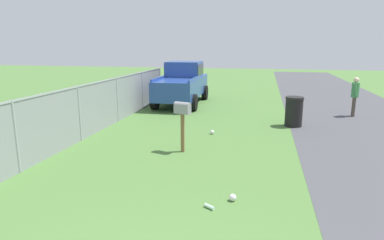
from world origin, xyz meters
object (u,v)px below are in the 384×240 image
object	(u,v)px
mailbox	(182,113)
pickup_truck	(183,82)
pedestrian	(355,94)
trash_bin	(294,112)

from	to	relation	value
mailbox	pickup_truck	bearing A→B (deg)	30.74
mailbox	pedestrian	bearing A→B (deg)	-26.83
mailbox	pedestrian	xyz separation A→B (m)	(6.08, -5.83, -0.18)
pickup_truck	mailbox	bearing A→B (deg)	-167.46
pickup_truck	pedestrian	bearing A→B (deg)	-102.55
pickup_truck	trash_bin	size ratio (longest dim) A/B	4.59
mailbox	pickup_truck	world-z (taller)	pickup_truck
trash_bin	pedestrian	world-z (taller)	pedestrian
mailbox	trash_bin	world-z (taller)	mailbox
trash_bin	pedestrian	bearing A→B (deg)	-47.99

